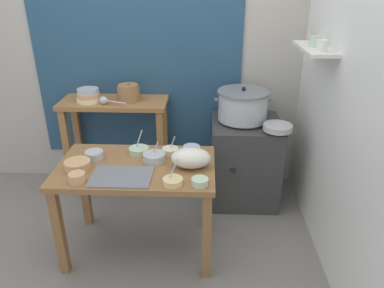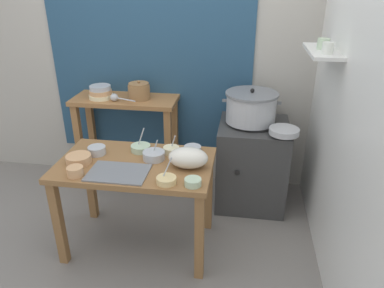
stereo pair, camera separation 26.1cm
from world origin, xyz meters
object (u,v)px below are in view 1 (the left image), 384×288
Objects in this scene: plastic_bag at (191,158)px; prep_bowl_6 at (77,177)px; prep_bowl_2 at (94,155)px; prep_table at (137,179)px; clay_pot at (129,93)px; prep_bowl_1 at (139,150)px; prep_bowl_4 at (200,181)px; ladle at (105,100)px; bowl_stack_enamel at (89,95)px; prep_bowl_8 at (170,151)px; prep_bowl_7 at (191,149)px; prep_bowl_0 at (154,157)px; prep_bowl_3 at (173,181)px; serving_tray at (121,177)px; steamer_pot at (243,105)px; back_shelf_table at (116,123)px; prep_bowl_5 at (78,165)px; stove_block at (244,161)px; wide_pan at (278,127)px.

plastic_bag is 0.75m from prep_bowl_6.
prep_bowl_6 reaches higher than prep_bowl_2.
clay_pot is at bearing 103.44° from prep_table.
prep_bowl_4 is at bearing -42.93° from prep_bowl_1.
bowl_stack_enamel is at bearing 157.38° from ladle.
prep_table is 7.21× the size of prep_bowl_8.
prep_bowl_8 is (-0.15, -0.04, 0.00)m from prep_bowl_7.
prep_bowl_0 reaches higher than prep_table.
prep_bowl_1 is 0.52m from prep_bowl_3.
serving_tray is 0.36m from prep_bowl_2.
steamer_pot is 1.80× the size of plastic_bag.
back_shelf_table reaches higher than serving_tray.
ladle reaches higher than prep_bowl_5.
serving_tray is at bearing 171.62° from prep_bowl_4.
prep_bowl_4 is 0.71× the size of prep_bowl_8.
plastic_bag is at bearing 4.36° from prep_bowl_5.
prep_bowl_3 is at bearing -0.12° from prep_bowl_6.
prep_bowl_8 reaches higher than serving_tray.
prep_bowl_2 is at bearing 156.68° from prep_bowl_4.
prep_bowl_8 reaches higher than prep_bowl_6.
steamer_pot is 4.56× the size of prep_bowl_6.
prep_bowl_1 is at bearing 138.45° from prep_bowl_0.
plastic_bag is at bearing -56.25° from clay_pot.
prep_bowl_6 is at bearing -142.70° from prep_bowl_8.
prep_bowl_1 is 0.23m from prep_bowl_8.
back_shelf_table is at bearing -180.00° from clay_pot.
prep_bowl_3 is at bearing -117.24° from steamer_pot.
serving_tray is at bearing -70.40° from ladle.
stove_block is (1.19, -0.13, -0.30)m from back_shelf_table.
back_shelf_table is 1.12m from prep_bowl_6.
steamer_pot reaches higher than prep_bowl_7.
prep_bowl_1 reaches higher than prep_bowl_4.
prep_bowl_7 is (-0.69, -0.31, -0.06)m from wide_pan.
back_shelf_table is 4.87× the size of clay_pot.
prep_bowl_2 is 0.68m from prep_bowl_3.
steamer_pot is 2.73× the size of prep_bowl_1.
prep_bowl_1 is at bearing -146.51° from stove_block.
prep_bowl_7 is at bearing 41.49° from serving_tray.
ladle is 0.73m from prep_bowl_1.
back_shelf_table reaches higher than prep_bowl_3.
prep_table is at bearing 138.78° from prep_bowl_3.
prep_bowl_2 is at bearing -87.66° from back_shelf_table.
clay_pot is 1.23× the size of prep_bowl_0.
prep_bowl_1 is at bearing -173.94° from prep_bowl_7.
prep_bowl_8 reaches higher than prep_bowl_7.
stove_block reaches higher than prep_bowl_2.
prep_bowl_0 is 0.55m from prep_bowl_6.
clay_pot is at bearing 120.49° from prep_bowl_4.
prep_bowl_2 is at bearing -83.04° from ladle.
plastic_bag is at bearing -118.15° from steamer_pot.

